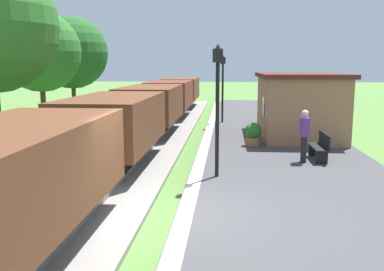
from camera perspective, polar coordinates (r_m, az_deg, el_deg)
name	(u,v)px	position (r m, az deg, el deg)	size (l,w,h in m)	color
ground_plane	(166,224)	(9.22, -3.50, -11.96)	(160.00, 160.00, 0.00)	#517A38
platform_slab	(319,224)	(9.28, 16.85, -11.37)	(6.00, 60.00, 0.25)	#424244
platform_edge_stripe	(185,214)	(9.08, -0.98, -10.56)	(0.36, 60.00, 0.01)	silver
track_ballast	(58,218)	(9.82, -17.75, -10.66)	(3.80, 60.00, 0.12)	gray
rail_near	(90,214)	(9.53, -13.73, -10.27)	(0.07, 60.00, 0.14)	slate
rail_far	(26,212)	(10.07, -21.63, -9.60)	(0.07, 60.00, 0.14)	slate
freight_train	(151,107)	(20.37, -5.57, 3.89)	(2.50, 32.60, 2.12)	brown
station_hut	(298,105)	(19.24, 14.22, 4.08)	(3.50, 5.80, 2.78)	#9E6B4C
bench_near_hut	(320,146)	(14.58, 17.03, -1.39)	(0.42, 1.50, 0.91)	black
bench_down_platform	(282,112)	(24.54, 12.09, 3.09)	(0.42, 1.50, 0.91)	black
person_waiting	(304,134)	(14.05, 15.00, 0.22)	(0.26, 0.39, 1.71)	black
potted_planter	(253,134)	(16.63, 8.26, 0.24)	(0.64, 0.64, 0.92)	#9E6642
lamp_post_near	(218,86)	(11.63, 3.49, 6.69)	(0.28, 0.28, 3.70)	black
lamp_post_far	(223,76)	(23.17, 4.20, 8.06)	(0.28, 0.28, 3.70)	black
tree_trackside_far	(40,52)	(23.85, -19.88, 10.63)	(4.22, 4.22, 6.19)	#4C3823
tree_field_left	(72,53)	(29.26, -15.99, 10.73)	(4.70, 4.70, 6.54)	#4C3823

